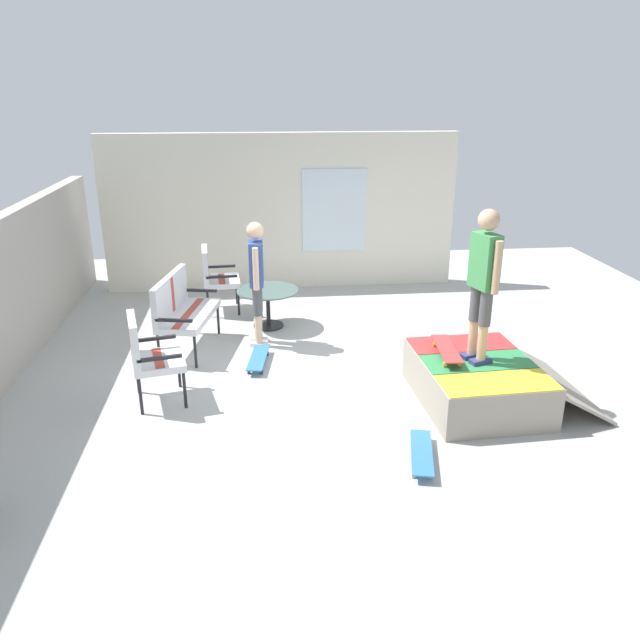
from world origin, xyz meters
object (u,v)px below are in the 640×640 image
patio_chair_by_wall (147,352)px  skateboard_on_ramp (447,349)px  person_watching (257,275)px  skateboard_spare (422,453)px  patio_table (268,301)px  skateboard_by_bench (258,358)px  patio_bench (180,306)px  patio_chair_near_house (214,273)px  skate_ramp (478,381)px  person_skater (484,275)px

patio_chair_by_wall → skateboard_on_ramp: bearing=-93.4°
person_watching → skateboard_spare: person_watching is taller
patio_table → skateboard_by_bench: patio_table is taller
patio_table → person_watching: person_watching is taller
patio_bench → patio_chair_near_house: (1.50, -0.36, -0.00)m
skate_ramp → patio_table: patio_table is taller
patio_table → skateboard_spare: 3.96m
patio_chair_by_wall → patio_chair_near_house: bearing=-10.6°
skateboard_on_ramp → skate_ramp: bearing=-116.5°
patio_table → skateboard_by_bench: 1.39m
patio_bench → person_watching: person_watching is taller
skate_ramp → patio_chair_by_wall: size_ratio=1.92×
patio_chair_near_house → person_skater: 4.61m
patio_table → skateboard_spare: bearing=-159.9°
skateboard_by_bench → patio_chair_near_house: bearing=17.0°
patio_chair_near_house → patio_chair_by_wall: same height
patio_chair_by_wall → skateboard_by_bench: patio_chair_by_wall is taller
skateboard_on_ramp → person_skater: bearing=-116.4°
skateboard_on_ramp → skateboard_spare: bearing=155.3°
patio_chair_near_house → skate_ramp: bearing=-137.4°
patio_bench → patio_table: bearing=-58.6°
patio_chair_near_house → patio_chair_by_wall: 3.06m
patio_chair_near_house → patio_table: (-0.78, -0.81, -0.21)m
person_skater → skateboard_by_bench: (1.22, 2.41, -1.39)m
skateboard_spare → skateboard_on_ramp: size_ratio=1.01×
skate_ramp → person_skater: (0.02, 0.05, 1.23)m
skate_ramp → person_watching: (1.95, 2.44, 0.74)m
patio_table → person_skater: bearing=-138.9°
patio_chair_by_wall → person_skater: person_skater is taller
patio_bench → patio_table: 1.39m
patio_chair_by_wall → skateboard_spare: 3.15m
person_skater → skateboard_spare: person_skater is taller
skateboard_by_bench → skateboard_on_ramp: skateboard_on_ramp is taller
skate_ramp → person_watching: person_watching is taller
patio_chair_by_wall → skateboard_on_ramp: (-0.19, -3.32, -0.03)m
skate_ramp → patio_bench: (1.87, 3.46, 0.37)m
skateboard_by_bench → skate_ramp: bearing=-117.0°
person_skater → skateboard_spare: (-1.14, 0.88, -1.39)m
person_skater → skateboard_by_bench: bearing=63.0°
patio_chair_by_wall → skateboard_spare: size_ratio=1.24×
person_skater → skateboard_on_ramp: bearing=63.6°
patio_chair_near_house → skateboard_spare: (-4.49, -2.17, -0.53)m
patio_chair_by_wall → patio_table: patio_chair_by_wall is taller
patio_chair_near_house → patio_bench: bearing=166.5°
patio_bench → patio_chair_by_wall: size_ratio=1.31×
patio_bench → person_skater: size_ratio=0.79×
patio_bench → skateboard_by_bench: (-0.62, -1.01, -0.53)m
person_skater → skateboard_on_ramp: 0.95m
patio_chair_by_wall → skateboard_on_ramp: 3.33m
patio_bench → patio_table: size_ratio=1.48×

